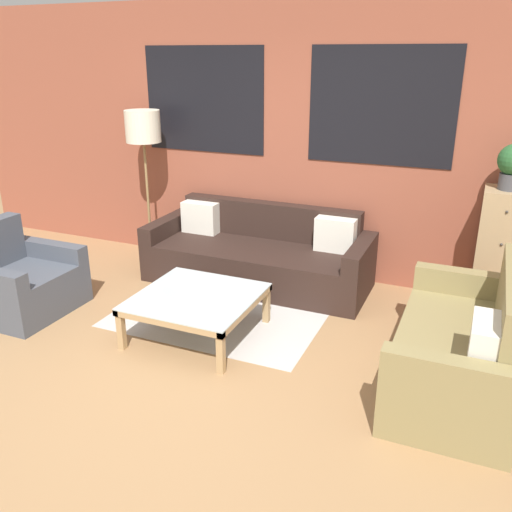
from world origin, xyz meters
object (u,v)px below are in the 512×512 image
object	(u,v)px
settee_vintage	(463,349)
coffee_table	(197,301)
armchair_corner	(21,283)
floor_lamp	(143,132)
drawer_cabinet	(499,253)
couch_dark	(259,257)

from	to	relation	value
settee_vintage	coffee_table	world-z (taller)	settee_vintage
armchair_corner	settee_vintage	bearing A→B (deg)	4.11
coffee_table	floor_lamp	bearing A→B (deg)	135.04
armchair_corner	drawer_cabinet	world-z (taller)	drawer_cabinet
settee_vintage	drawer_cabinet	world-z (taller)	drawer_cabinet
couch_dark	floor_lamp	xyz separation A→B (m)	(-1.39, 0.08, 1.20)
settee_vintage	drawer_cabinet	bearing A→B (deg)	82.64
couch_dark	coffee_table	bearing A→B (deg)	-91.14
couch_dark	coffee_table	size ratio (longest dim) A/B	2.36
settee_vintage	floor_lamp	bearing A→B (deg)	159.43
settee_vintage	floor_lamp	size ratio (longest dim) A/B	0.94
settee_vintage	floor_lamp	xyz separation A→B (m)	(-3.48, 1.30, 1.16)
couch_dark	drawer_cabinet	bearing A→B (deg)	5.12
coffee_table	couch_dark	bearing A→B (deg)	88.86
coffee_table	settee_vintage	bearing A→B (deg)	1.49
coffee_table	floor_lamp	size ratio (longest dim) A/B	0.57
settee_vintage	drawer_cabinet	xyz separation A→B (m)	(0.19, 1.43, 0.27)
floor_lamp	settee_vintage	bearing A→B (deg)	-20.57
couch_dark	drawer_cabinet	world-z (taller)	drawer_cabinet
couch_dark	coffee_table	distance (m)	1.28
couch_dark	settee_vintage	xyz separation A→B (m)	(2.09, -1.23, 0.03)
floor_lamp	armchair_corner	bearing A→B (deg)	-103.25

